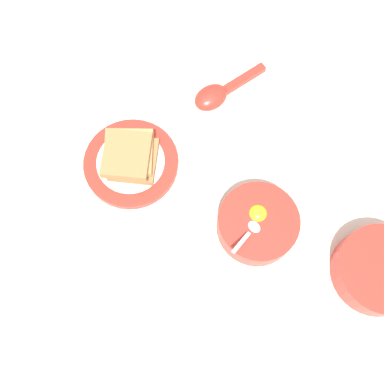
% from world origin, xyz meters
% --- Properties ---
extents(ground_plane, '(3.00, 3.00, 0.00)m').
position_xyz_m(ground_plane, '(0.00, 0.00, 0.00)').
color(ground_plane, silver).
extents(egg_bowl, '(0.15, 0.15, 0.08)m').
position_xyz_m(egg_bowl, '(0.03, 0.02, 0.03)').
color(egg_bowl, red).
rests_on(egg_bowl, ground_plane).
extents(toast_plate, '(0.18, 0.18, 0.02)m').
position_xyz_m(toast_plate, '(-0.22, -0.06, 0.01)').
color(toast_plate, red).
rests_on(toast_plate, ground_plane).
extents(toast_sandwich, '(0.14, 0.14, 0.05)m').
position_xyz_m(toast_sandwich, '(-0.22, -0.06, 0.04)').
color(toast_sandwich, '#9E7042').
rests_on(toast_sandwich, toast_plate).
extents(soup_spoon, '(0.06, 0.18, 0.03)m').
position_xyz_m(soup_spoon, '(-0.22, 0.16, 0.01)').
color(soup_spoon, red).
rests_on(soup_spoon, ground_plane).
extents(congee_bowl, '(0.16, 0.16, 0.06)m').
position_xyz_m(congee_bowl, '(0.24, 0.12, 0.03)').
color(congee_bowl, red).
rests_on(congee_bowl, ground_plane).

